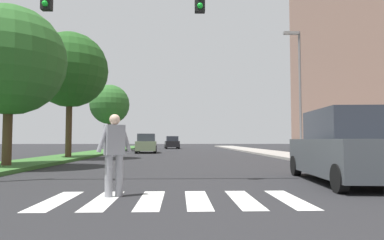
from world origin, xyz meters
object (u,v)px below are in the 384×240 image
tree_distant (110,105)px  sedan_midblock (146,144)px  tree_far (70,70)px  traffic_light_gantry (43,24)px  pedestrian_performer (114,151)px  tree_mid (10,60)px  suv_crossing (346,148)px  sedan_distant (172,143)px  street_lamp_right (298,82)px

tree_distant → sedan_midblock: tree_distant is taller
tree_far → traffic_light_gantry: tree_far is taller
pedestrian_performer → traffic_light_gantry: bearing=137.6°
tree_mid → suv_crossing: bearing=-23.3°
tree_distant → sedan_distant: 12.35m
street_lamp_right → pedestrian_performer: 15.74m
tree_far → sedan_distant: tree_far is taller
tree_mid → street_lamp_right: bearing=22.8°
tree_mid → pedestrian_performer: tree_mid is taller
tree_mid → sedan_midblock: size_ratio=1.41×
sedan_midblock → pedestrian_performer: bearing=-86.2°
tree_distant → sedan_distant: tree_distant is taller
pedestrian_performer → tree_mid: bearing=128.9°
traffic_light_gantry → suv_crossing: bearing=-1.3°
pedestrian_performer → sedan_distant: pedestrian_performer is taller
tree_mid → pedestrian_performer: 9.52m
street_lamp_right → pedestrian_performer: size_ratio=4.44×
pedestrian_performer → sedan_midblock: size_ratio=0.37×
sedan_distant → tree_distant: bearing=-122.5°
tree_far → suv_crossing: (11.11, -11.56, -4.44)m
suv_crossing → tree_far: bearing=133.9°
traffic_light_gantry → sedan_midblock: 21.87m
tree_distant → sedan_distant: size_ratio=1.61×
traffic_light_gantry → street_lamp_right: size_ratio=1.03×
tree_far → sedan_midblock: size_ratio=1.63×
traffic_light_gantry → pedestrian_performer: 4.68m
sedan_distant → traffic_light_gantry: bearing=-94.4°
suv_crossing → traffic_light_gantry: bearing=178.7°
street_lamp_right → sedan_distant: (-8.02, 25.54, -3.83)m
pedestrian_performer → tree_distant: bearing=101.7°
tree_distant → sedan_midblock: size_ratio=1.46×
tree_distant → traffic_light_gantry: 26.53m
suv_crossing → sedan_midblock: suv_crossing is taller
sedan_midblock → traffic_light_gantry: bearing=-92.1°
traffic_light_gantry → sedan_midblock: traffic_light_gantry is taller
street_lamp_right → tree_far: bearing=176.8°
traffic_light_gantry → suv_crossing: size_ratio=1.63×
traffic_light_gantry → sedan_distant: bearing=85.6°
tree_distant → sedan_distant: (6.27, 9.84, -4.05)m
tree_mid → sedan_midblock: (3.98, 16.85, -3.60)m
tree_distant → traffic_light_gantry: (3.48, -26.30, -0.50)m
tree_mid → pedestrian_performer: size_ratio=3.83×
tree_mid → suv_crossing: (11.42, -4.91, -3.46)m
tree_distant → traffic_light_gantry: size_ratio=0.87×
street_lamp_right → suv_crossing: 11.68m
tree_far → sedan_distant: size_ratio=1.79×
traffic_light_gantry → sedan_distant: traffic_light_gantry is taller
pedestrian_performer → sedan_midblock: bearing=93.8°
tree_distant → pedestrian_performer: (5.87, -28.48, -3.88)m
tree_distant → street_lamp_right: size_ratio=0.90×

